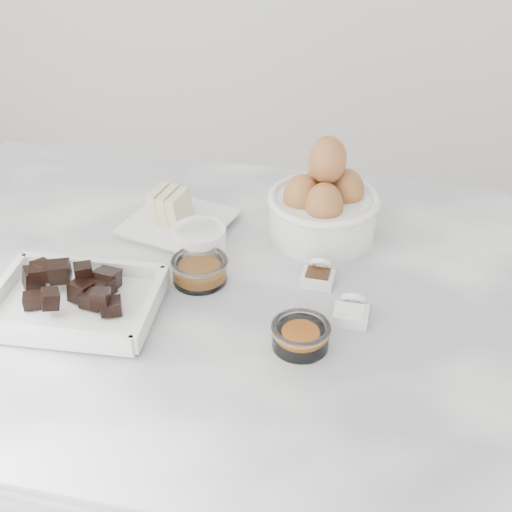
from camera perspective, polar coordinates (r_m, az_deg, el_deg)
The scene contains 10 objects.
cabinet at distance 1.41m, azimuth -1.12°, elevation -18.84°, with size 1.10×0.70×0.90m, color beige.
marble_slab at distance 1.07m, azimuth -1.39°, elevation -3.40°, with size 1.20×0.80×0.04m, color silver.
chocolate_dish at distance 1.03m, azimuth -14.35°, elevation -3.26°, with size 0.24×0.19×0.06m.
butter_plate at distance 1.20m, azimuth -6.38°, elevation 3.16°, with size 0.19×0.19×0.06m.
sugar_ramekin at distance 1.12m, azimuth -4.54°, elevation 1.18°, with size 0.08×0.08×0.05m.
egg_bowl at distance 1.16m, azimuth 5.41°, elevation 4.12°, with size 0.18×0.18×0.17m.
honey_bowl at distance 1.07m, azimuth -4.53°, elevation -1.08°, with size 0.09×0.09×0.04m.
zest_bowl at distance 0.95m, azimuth 3.60°, elevation -6.29°, with size 0.08×0.08×0.04m.
vanilla_spoon at distance 1.07m, azimuth 5.03°, elevation -1.49°, with size 0.05×0.06×0.04m.
salt_spoon at distance 1.01m, azimuth 7.64°, elevation -4.40°, with size 0.05×0.06×0.04m.
Camera 1 is at (0.21, -0.83, 1.57)m, focal length 50.00 mm.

